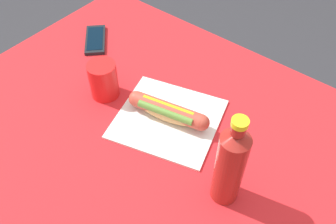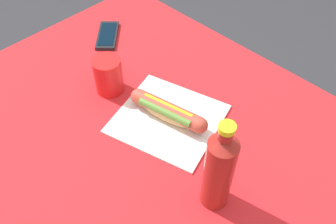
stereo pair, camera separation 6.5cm
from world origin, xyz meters
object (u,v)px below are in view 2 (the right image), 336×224
Objects in this scene: soda_bottle at (219,170)px; drinking_cup at (108,75)px; cell_phone at (108,35)px; hot_dog at (168,111)px.

soda_bottle reaches higher than drinking_cup.
cell_phone is 0.68m from soda_bottle.
drinking_cup is at bearing 9.53° from hot_dog.
soda_bottle is (-0.64, 0.21, 0.11)m from cell_phone.
cell_phone is 0.59× the size of soda_bottle.
soda_bottle is 2.39× the size of drinking_cup.
hot_dog is 0.42m from cell_phone.
hot_dog is at bearing -170.47° from drinking_cup.
soda_bottle reaches higher than cell_phone.
hot_dog is 0.20m from drinking_cup.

